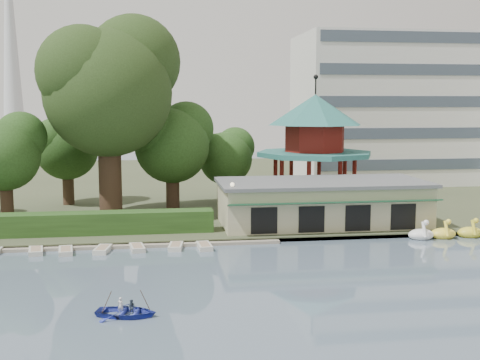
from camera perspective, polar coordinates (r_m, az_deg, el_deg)
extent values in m
plane|color=slate|center=(32.06, 1.07, -13.05)|extent=(220.00, 220.00, 0.00)
cube|color=#424930|center=(82.54, -4.74, -0.39)|extent=(220.00, 70.00, 0.40)
cube|color=gray|center=(48.48, -2.23, -5.84)|extent=(220.00, 0.60, 0.30)
cube|color=gray|center=(48.67, -16.50, -6.12)|extent=(34.00, 1.60, 0.24)
cube|color=#B8B08A|center=(54.50, 7.75, -2.25)|extent=(18.00, 8.00, 3.60)
cube|color=#595B5E|center=(54.22, 7.79, -0.21)|extent=(18.60, 8.60, 0.30)
cube|color=#194C2D|center=(50.31, 9.11, -2.14)|extent=(18.00, 1.59, 0.45)
cylinder|color=#B8B08A|center=(64.73, 7.02, -1.81)|extent=(10.40, 10.40, 1.20)
cylinder|color=#286B65|center=(64.15, 7.08, 2.47)|extent=(12.40, 12.40, 0.50)
cylinder|color=maroon|center=(64.04, 7.11, 3.94)|extent=(6.40, 6.40, 2.80)
cone|color=#286B65|center=(63.94, 7.15, 6.63)|extent=(10.00, 10.00, 3.20)
cylinder|color=black|center=(63.97, 7.18, 8.87)|extent=(0.16, 0.16, 1.80)
cube|color=silver|center=(86.97, 15.54, 6.50)|extent=(30.00, 14.00, 20.00)
cone|color=silver|center=(174.72, -20.97, 12.97)|extent=(6.00, 6.00, 60.00)
cube|color=#284B1B|center=(52.12, -19.30, -4.03)|extent=(30.00, 2.00, 1.80)
cylinder|color=black|center=(49.86, -0.73, -2.83)|extent=(0.12, 0.12, 4.00)
sphere|color=beige|center=(49.53, -0.74, -0.44)|extent=(0.36, 0.36, 0.36)
cylinder|color=#3A281C|center=(58.13, -12.23, 1.16)|extent=(2.15, 2.15, 9.46)
sphere|color=#283E18|center=(57.83, -12.42, 8.07)|extent=(11.93, 11.93, 11.93)
sphere|color=#283E18|center=(59.63, -10.04, 11.01)|extent=(8.95, 8.95, 8.95)
sphere|color=#283E18|center=(56.90, -14.69, 9.93)|extent=(8.35, 8.35, 8.35)
cylinder|color=#3A281C|center=(57.79, -21.24, -1.46)|extent=(1.12, 1.12, 4.94)
sphere|color=#284B1B|center=(57.39, -21.41, 2.15)|extent=(6.23, 6.23, 6.23)
sphere|color=#284B1B|center=(57.92, -20.07, 3.82)|extent=(4.67, 4.67, 4.67)
cylinder|color=#3A281C|center=(62.23, -6.41, -0.30)|extent=(1.37, 1.37, 5.21)
sphere|color=#284B1B|center=(61.85, -6.46, 3.24)|extent=(7.64, 7.64, 7.64)
sphere|color=#284B1B|center=(62.96, -5.12, 4.85)|extent=(5.73, 5.73, 5.73)
sphere|color=#284B1B|center=(61.00, -7.71, 4.15)|extent=(5.35, 5.35, 5.35)
cylinder|color=#3A281C|center=(66.73, -1.35, -0.35)|extent=(1.05, 1.05, 3.81)
sphere|color=#284B1B|center=(66.41, -1.36, 2.06)|extent=(5.86, 5.86, 5.86)
sphere|color=#284B1B|center=(67.33, -0.46, 3.18)|extent=(4.39, 4.39, 4.39)
sphere|color=#284B1B|center=(65.65, -2.19, 2.67)|extent=(4.10, 4.10, 4.10)
cylinder|color=#3A281C|center=(66.83, -15.98, -0.19)|extent=(1.19, 1.19, 4.82)
sphere|color=#284B1B|center=(66.48, -16.09, 2.86)|extent=(6.58, 6.58, 6.58)
sphere|color=#284B1B|center=(67.20, -14.91, 4.26)|extent=(4.94, 4.94, 4.94)
sphere|color=#284B1B|center=(65.93, -17.19, 3.63)|extent=(4.61, 4.61, 4.61)
ellipsoid|color=white|center=(52.13, 16.78, -4.99)|extent=(2.16, 1.44, 0.99)
cylinder|color=white|center=(51.54, 17.06, -4.52)|extent=(0.26, 0.79, 1.29)
sphere|color=white|center=(51.15, 17.23, -3.87)|extent=(0.44, 0.44, 0.44)
ellipsoid|color=#FFE542|center=(53.05, 18.69, -4.86)|extent=(2.16, 1.44, 0.99)
cylinder|color=#FFE542|center=(52.46, 18.99, -4.39)|extent=(0.26, 0.79, 1.29)
sphere|color=#FFE542|center=(52.08, 19.17, -3.75)|extent=(0.44, 0.44, 0.44)
ellipsoid|color=yellow|center=(54.29, 20.97, -4.69)|extent=(2.16, 1.44, 0.99)
cylinder|color=yellow|center=(53.71, 21.29, -4.23)|extent=(0.26, 0.79, 1.29)
sphere|color=yellow|center=(53.34, 21.48, -3.60)|extent=(0.44, 0.44, 0.44)
cube|color=beige|center=(47.79, -18.79, -6.39)|extent=(1.38, 2.44, 0.36)
cube|color=beige|center=(47.12, -16.20, -6.47)|extent=(1.31, 2.42, 0.36)
cube|color=beige|center=(46.88, -12.90, -6.44)|extent=(1.34, 2.43, 0.36)
cube|color=beige|center=(46.91, -9.72, -6.35)|extent=(1.33, 2.42, 0.36)
cube|color=beige|center=(46.98, -6.11, -6.26)|extent=(1.29, 2.41, 0.36)
cube|color=beige|center=(46.83, -3.40, -6.28)|extent=(1.17, 2.37, 0.36)
imported|color=#28359E|center=(32.85, -10.74, -11.81)|extent=(5.16, 4.24, 0.93)
imported|color=silver|center=(33.03, -11.26, -11.58)|extent=(0.37, 0.29, 0.88)
imported|color=#2F3A49|center=(32.63, -10.22, -11.82)|extent=(0.48, 0.42, 0.85)
cylinder|color=#3A281C|center=(32.97, -12.86, -12.01)|extent=(0.94, 0.29, 2.01)
cylinder|color=#3A281C|center=(32.85, -8.60, -11.97)|extent=(0.94, 0.29, 2.01)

